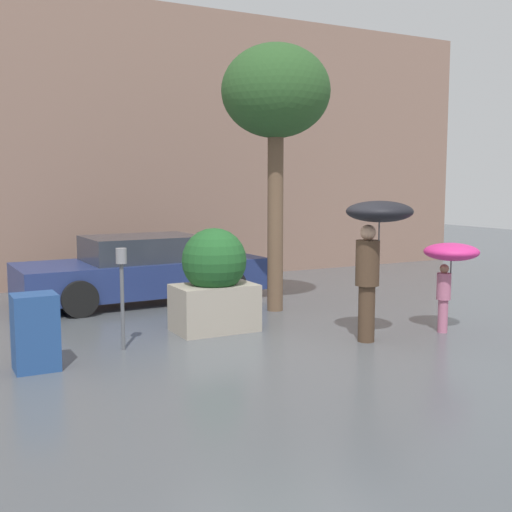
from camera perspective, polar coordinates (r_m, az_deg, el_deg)
The scene contains 9 objects.
ground_plane at distance 8.48m, azimuth 2.39°, elevation -8.34°, with size 40.00×40.00×0.00m, color #51565B.
building_facade at distance 14.21m, azimuth -11.15°, elevation 9.78°, with size 18.00×0.30×6.00m.
planter_box at distance 9.42m, azimuth -3.73°, elevation -2.18°, with size 1.19×0.95×1.52m.
person_adult at distance 8.79m, azimuth 10.56°, elevation 1.93°, with size 0.90×0.90×1.94m.
person_child at distance 9.65m, azimuth 16.88°, elevation -0.22°, with size 0.79×0.79×1.31m.
parked_car_near at distance 11.97m, azimuth -10.11°, elevation -1.29°, with size 4.47×2.02×1.20m.
street_tree at distance 10.89m, azimuth 1.77°, elevation 13.99°, with size 1.80×1.80×4.44m.
parking_meter at distance 8.48m, azimuth -11.85°, elevation -1.88°, with size 0.14×0.14×1.34m.
newspaper_box at distance 7.93m, azimuth -19.03°, elevation -6.41°, with size 0.50×0.44×0.90m.
Camera 1 is at (-4.16, -7.06, 2.19)m, focal length 45.00 mm.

